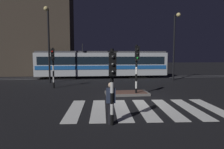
{
  "coord_description": "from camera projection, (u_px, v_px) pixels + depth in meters",
  "views": [
    {
      "loc": [
        -2.88,
        -12.34,
        2.8
      ],
      "look_at": [
        -1.2,
        2.14,
        1.4
      ],
      "focal_mm": 32.74,
      "sensor_mm": 36.0,
      "label": 1
    }
  ],
  "objects": [
    {
      "name": "traffic_island",
      "position": [
        127.0,
        93.0,
        14.52
      ],
      "size": [
        3.03,
        1.65,
        0.18
      ],
      "color": "slate",
      "rests_on": "ground"
    },
    {
      "name": "ground_plane",
      "position": [
        135.0,
        100.0,
        12.8
      ],
      "size": [
        120.0,
        120.0,
        0.0
      ],
      "primitive_type": "plane",
      "color": "black"
    },
    {
      "name": "rail_far",
      "position": [
        111.0,
        77.0,
        25.86
      ],
      "size": [
        80.0,
        0.12,
        0.03
      ],
      "primitive_type": "cube",
      "color": "#59595E",
      "rests_on": "ground"
    },
    {
      "name": "rail_near",
      "position": [
        113.0,
        78.0,
        24.44
      ],
      "size": [
        80.0,
        0.12,
        0.03
      ],
      "primitive_type": "cube",
      "color": "#59595E",
      "rests_on": "ground"
    },
    {
      "name": "crosswalk_zebra",
      "position": [
        145.0,
        109.0,
        10.57
      ],
      "size": [
        8.15,
        4.74,
        0.02
      ],
      "color": "silver",
      "rests_on": "ground"
    },
    {
      "name": "pedestrian_waiting_at_kerb",
      "position": [
        111.0,
        103.0,
        8.22
      ],
      "size": [
        0.36,
        0.24,
        1.71
      ],
      "color": "black",
      "rests_on": "ground"
    },
    {
      "name": "tram",
      "position": [
        102.0,
        64.0,
        24.84
      ],
      "size": [
        15.74,
        2.58,
        4.15
      ],
      "color": "silver",
      "rests_on": "ground"
    },
    {
      "name": "traffic_light_kerb_mid_left",
      "position": [
        112.0,
        76.0,
        7.9
      ],
      "size": [
        0.36,
        0.42,
        3.05
      ],
      "color": "black",
      "rests_on": "ground"
    },
    {
      "name": "street_lamp_trackside_right",
      "position": [
        175.0,
        39.0,
        21.82
      ],
      "size": [
        0.44,
        1.21,
        7.12
      ],
      "color": "black",
      "rests_on": "ground"
    },
    {
      "name": "traffic_light_corner_far_left",
      "position": [
        53.0,
        62.0,
        17.03
      ],
      "size": [
        0.36,
        0.42,
        3.4
      ],
      "color": "black",
      "rests_on": "ground"
    },
    {
      "name": "street_lamp_trackside_left",
      "position": [
        48.0,
        36.0,
        19.83
      ],
      "size": [
        0.44,
        1.21,
        7.31
      ],
      "color": "black",
      "rests_on": "ground"
    },
    {
      "name": "building_backdrop",
      "position": [
        18.0,
        27.0,
        29.55
      ],
      "size": [
        15.32,
        8.0,
        13.73
      ],
      "primitive_type": "cube",
      "color": "#42382D",
      "rests_on": "ground"
    },
    {
      "name": "traffic_light_median_centre",
      "position": [
        137.0,
        62.0,
        13.83
      ],
      "size": [
        0.36,
        0.42,
        3.48
      ],
      "color": "black",
      "rests_on": "ground"
    }
  ]
}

